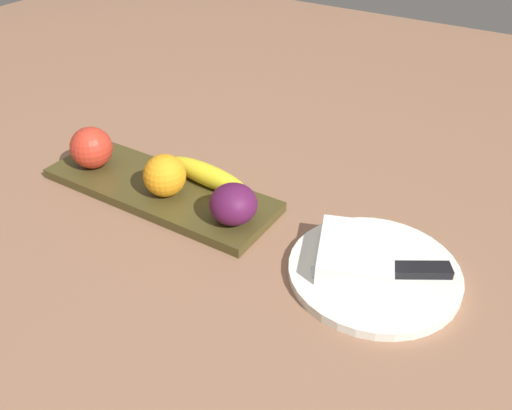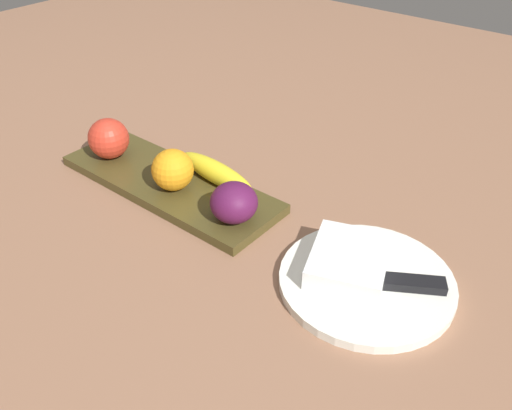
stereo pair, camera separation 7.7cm
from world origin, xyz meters
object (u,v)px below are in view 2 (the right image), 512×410
at_px(banana, 216,172).
at_px(dinner_plate, 366,281).
at_px(fruit_tray, 169,183).
at_px(folded_napkin, 349,260).
at_px(grape_bunch, 234,202).
at_px(knife, 397,283).
at_px(orange_near_apple, 173,170).
at_px(apple, 109,139).

height_order(banana, dinner_plate, banana).
xyz_separation_m(fruit_tray, folded_napkin, (-0.34, 0.00, 0.02)).
bearing_deg(folded_napkin, dinner_plate, 180.00).
distance_m(banana, folded_napkin, 0.28).
xyz_separation_m(grape_bunch, knife, (-0.25, -0.03, -0.03)).
height_order(grape_bunch, folded_napkin, grape_bunch).
bearing_deg(orange_near_apple, banana, -125.07).
bearing_deg(knife, banana, -37.15).
height_order(apple, folded_napkin, apple).
xyz_separation_m(fruit_tray, apple, (0.13, 0.01, 0.04)).
relative_size(fruit_tray, apple, 5.66).
bearing_deg(banana, folded_napkin, -3.85).
relative_size(apple, knife, 0.42).
xyz_separation_m(apple, orange_near_apple, (-0.16, 0.00, -0.00)).
xyz_separation_m(fruit_tray, orange_near_apple, (-0.03, 0.01, 0.04)).
bearing_deg(orange_near_apple, apple, -0.30).
height_order(grape_bunch, knife, grape_bunch).
distance_m(apple, dinner_plate, 0.50).
height_order(orange_near_apple, folded_napkin, orange_near_apple).
distance_m(fruit_tray, apple, 0.14).
distance_m(orange_near_apple, dinner_plate, 0.35).
relative_size(banana, grape_bunch, 2.32).
distance_m(apple, grape_bunch, 0.29).
relative_size(dinner_plate, knife, 1.38).
bearing_deg(fruit_tray, grape_bunch, 174.59).
bearing_deg(folded_napkin, apple, 1.29).
height_order(apple, orange_near_apple, apple).
relative_size(fruit_tray, banana, 2.44).
height_order(orange_near_apple, grape_bunch, orange_near_apple).
bearing_deg(apple, grape_bunch, 179.20).
relative_size(apple, banana, 0.43).
distance_m(banana, dinner_plate, 0.31).
distance_m(apple, folded_napkin, 0.47).
xyz_separation_m(fruit_tray, knife, (-0.40, -0.01, 0.01)).
xyz_separation_m(folded_napkin, knife, (-0.06, -0.01, -0.01)).
height_order(fruit_tray, orange_near_apple, orange_near_apple).
xyz_separation_m(apple, banana, (-0.20, -0.06, -0.02)).
xyz_separation_m(fruit_tray, dinner_plate, (-0.37, 0.00, -0.00)).
relative_size(fruit_tray, folded_napkin, 3.41).
relative_size(orange_near_apple, knife, 0.40).
bearing_deg(fruit_tray, knife, -178.47).
distance_m(folded_napkin, knife, 0.07).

